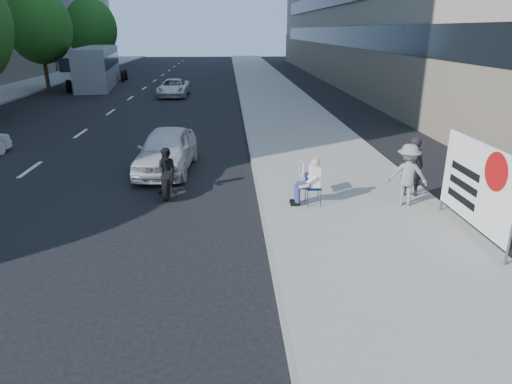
{
  "coord_description": "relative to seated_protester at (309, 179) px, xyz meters",
  "views": [
    {
      "loc": [
        0.58,
        -8.02,
        4.7
      ],
      "look_at": [
        1.16,
        1.36,
        1.35
      ],
      "focal_mm": 32.0,
      "sensor_mm": 36.0,
      "label": 1
    }
  ],
  "objects": [
    {
      "name": "ground",
      "position": [
        -2.76,
        -3.66,
        -0.87
      ],
      "size": [
        160.0,
        160.0,
        0.0
      ],
      "primitive_type": "plane",
      "color": "black",
      "rests_on": "ground"
    },
    {
      "name": "near_sidewalk",
      "position": [
        1.24,
        16.34,
        -0.8
      ],
      "size": [
        5.0,
        120.0,
        0.15
      ],
      "primitive_type": "cube",
      "color": "gray",
      "rests_on": "ground"
    },
    {
      "name": "tree_far_d",
      "position": [
        -16.46,
        26.34,
        4.01
      ],
      "size": [
        4.8,
        4.8,
        7.65
      ],
      "color": "#382616",
      "rests_on": "ground"
    },
    {
      "name": "tree_far_e",
      "position": [
        -16.46,
        40.34,
        3.91
      ],
      "size": [
        5.4,
        5.4,
        7.89
      ],
      "color": "#382616",
      "rests_on": "ground"
    },
    {
      "name": "seated_protester",
      "position": [
        0.0,
        0.0,
        0.0
      ],
      "size": [
        0.83,
        1.12,
        1.31
      ],
      "color": "navy",
      "rests_on": "near_sidewalk"
    },
    {
      "name": "jogger",
      "position": [
        2.63,
        -0.19,
        0.13
      ],
      "size": [
        1.21,
        0.85,
        1.7
      ],
      "primitive_type": "imported",
      "rotation": [
        0.0,
        0.0,
        2.93
      ],
      "color": "slate",
      "rests_on": "near_sidewalk"
    },
    {
      "name": "pedestrian_woman",
      "position": [
        3.04,
        0.5,
        0.14
      ],
      "size": [
        0.69,
        0.51,
        1.74
      ],
      "primitive_type": "imported",
      "rotation": [
        0.0,
        0.0,
        2.98
      ],
      "color": "black",
      "rests_on": "near_sidewalk"
    },
    {
      "name": "protest_banner",
      "position": [
        3.42,
        -2.21,
        0.53
      ],
      "size": [
        0.08,
        3.06,
        2.2
      ],
      "color": "#4C4C4C",
      "rests_on": "near_sidewalk"
    },
    {
      "name": "white_sedan_near",
      "position": [
        -4.35,
        3.97,
        -0.13
      ],
      "size": [
        2.05,
        4.47,
        1.48
      ],
      "primitive_type": "imported",
      "rotation": [
        0.0,
        0.0,
        -0.07
      ],
      "color": "silver",
      "rests_on": "ground"
    },
    {
      "name": "white_sedan_far",
      "position": [
        -6.18,
        23.1,
        -0.25
      ],
      "size": [
        2.22,
        4.58,
        1.26
      ],
      "primitive_type": "imported",
      "rotation": [
        0.0,
        0.0,
        -0.03
      ],
      "color": "silver",
      "rests_on": "ground"
    },
    {
      "name": "motorcycle",
      "position": [
        -4.01,
        1.5,
        -0.24
      ],
      "size": [
        0.71,
        2.04,
        1.42
      ],
      "rotation": [
        0.0,
        0.0,
        -0.03
      ],
      "color": "black",
      "rests_on": "ground"
    },
    {
      "name": "bus",
      "position": [
        -13.41,
        30.2,
        0.76
      ],
      "size": [
        4.16,
        12.33,
        3.3
      ],
      "rotation": [
        0.0,
        0.0,
        0.14
      ],
      "color": "gray",
      "rests_on": "ground"
    }
  ]
}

